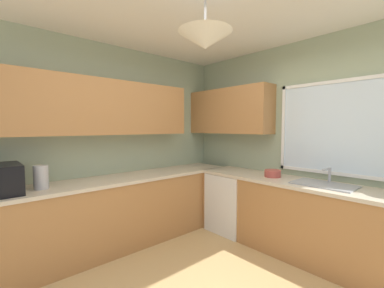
{
  "coord_description": "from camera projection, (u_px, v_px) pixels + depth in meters",
  "views": [
    {
      "loc": [
        1.48,
        -1.46,
        1.55
      ],
      "look_at": [
        -0.8,
        0.57,
        1.34
      ],
      "focal_mm": 23.56,
      "sensor_mm": 36.0,
      "label": 1
    }
  ],
  "objects": [
    {
      "name": "counter_run_back",
      "position": [
        307.0,
        220.0,
        2.98
      ],
      "size": [
        2.93,
        0.65,
        0.9
      ],
      "color": "#AD7542",
      "rests_on": "ground_plane"
    },
    {
      "name": "counter_run_left",
      "position": [
        121.0,
        211.0,
        3.29
      ],
      "size": [
        0.65,
        3.35,
        0.9
      ],
      "color": "#AD7542",
      "rests_on": "ground_plane"
    },
    {
      "name": "room_shell",
      "position": [
        189.0,
        100.0,
        3.0
      ],
      "size": [
        3.84,
        3.74,
        2.73
      ],
      "color": "#9EAD8E",
      "rests_on": "ground_plane"
    },
    {
      "name": "dishwasher",
      "position": [
        233.0,
        202.0,
        3.78
      ],
      "size": [
        0.6,
        0.6,
        0.85
      ],
      "primitive_type": "cube",
      "color": "white",
      "rests_on": "ground_plane"
    },
    {
      "name": "bowl",
      "position": [
        273.0,
        173.0,
        3.29
      ],
      "size": [
        0.21,
        0.21,
        0.09
      ],
      "primitive_type": "cylinder",
      "color": "#B74C42",
      "rests_on": "counter_run_back"
    },
    {
      "name": "kettle",
      "position": [
        41.0,
        177.0,
        2.64
      ],
      "size": [
        0.14,
        0.14,
        0.25
      ],
      "primitive_type": "cylinder",
      "color": "#B7B7BC",
      "rests_on": "counter_run_left"
    },
    {
      "name": "sink_assembly",
      "position": [
        324.0,
        184.0,
        2.83
      ],
      "size": [
        0.64,
        0.4,
        0.19
      ],
      "color": "#9EA0A5",
      "rests_on": "counter_run_back"
    }
  ]
}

